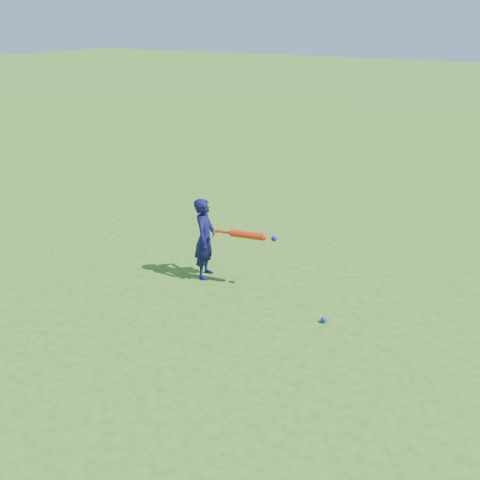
% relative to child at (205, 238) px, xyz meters
% --- Properties ---
extents(ground, '(80.00, 80.00, 0.00)m').
position_rel_child_xyz_m(ground, '(-0.01, 0.58, -0.56)').
color(ground, '#326919').
rests_on(ground, ground).
extents(child, '(0.37, 0.47, 1.12)m').
position_rel_child_xyz_m(child, '(0.00, 0.00, 0.00)').
color(child, '#100E41').
rests_on(child, ground).
extents(ground_ball_blue, '(0.07, 0.07, 0.07)m').
position_rel_child_xyz_m(ground_ball_blue, '(1.86, -0.32, -0.52)').
color(ground_ball_blue, '#0B27C5').
rests_on(ground_ball_blue, ground).
extents(bat_swing, '(0.82, 0.21, 0.09)m').
position_rel_child_xyz_m(bat_swing, '(0.64, 0.06, 0.16)').
color(bat_swing, red).
rests_on(bat_swing, ground).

